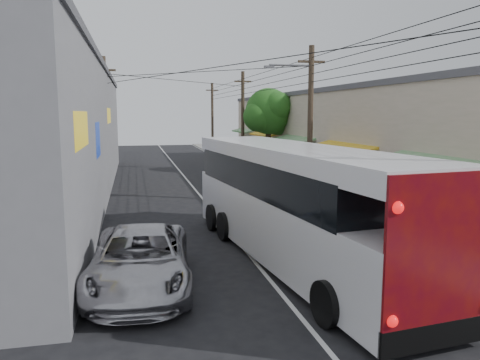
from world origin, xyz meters
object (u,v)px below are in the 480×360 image
object	(u,v)px
pedestrian_near	(332,192)
pedestrian_far	(358,189)
jeepney	(140,260)
parked_car_far	(224,161)
coach_bus	(293,202)
parked_car_mid	(232,163)
parked_suv	(294,185)

from	to	relation	value
pedestrian_near	pedestrian_far	world-z (taller)	pedestrian_near
jeepney	parked_car_far	size ratio (longest dim) A/B	1.39
coach_bus	pedestrian_far	xyz separation A→B (m)	(6.26, 7.86, -1.05)
parked_car_mid	parked_suv	bearing A→B (deg)	-81.96
parked_car_far	jeepney	bearing A→B (deg)	-103.92
parked_car_mid	pedestrian_near	bearing A→B (deg)	-79.74
parked_car_mid	pedestrian_far	size ratio (longest dim) A/B	3.20
pedestrian_far	coach_bus	bearing A→B (deg)	46.06
pedestrian_near	pedestrian_far	size ratio (longest dim) A/B	1.23
coach_bus	pedestrian_far	distance (m)	10.10
parked_car_far	pedestrian_far	world-z (taller)	pedestrian_far
pedestrian_near	pedestrian_far	distance (m)	2.52
parked_suv	parked_car_far	size ratio (longest dim) A/B	1.54
jeepney	pedestrian_far	size ratio (longest dim) A/B	3.91
parked_car_mid	pedestrian_far	bearing A→B (deg)	-70.92
coach_bus	parked_car_mid	bearing A→B (deg)	76.72
jeepney	pedestrian_near	size ratio (longest dim) A/B	3.19
parked_suv	parked_car_mid	world-z (taller)	parked_suv
coach_bus	pedestrian_far	size ratio (longest dim) A/B	8.94
pedestrian_near	parked_car_far	bearing A→B (deg)	-84.92
pedestrian_near	jeepney	bearing A→B (deg)	41.01
parked_car_far	pedestrian_far	distance (m)	17.54
parked_car_far	pedestrian_near	xyz separation A→B (m)	(1.60, -18.62, 0.33)
parked_suv	pedestrian_far	world-z (taller)	parked_suv
coach_bus	parked_suv	distance (m)	10.15
parked_car_far	pedestrian_far	bearing A→B (deg)	-76.36
pedestrian_far	jeepney	bearing A→B (deg)	34.51
parked_suv	pedestrian_far	bearing A→B (deg)	-37.26
parked_car_far	pedestrian_far	size ratio (longest dim) A/B	2.82
coach_bus	parked_car_far	world-z (taller)	coach_bus
pedestrian_near	parked_suv	bearing A→B (deg)	-75.43
jeepney	parked_car_mid	size ratio (longest dim) A/B	1.22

